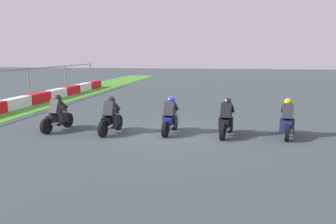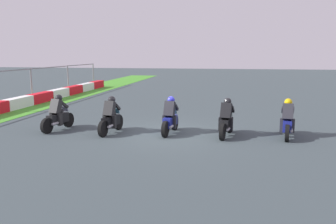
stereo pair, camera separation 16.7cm
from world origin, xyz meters
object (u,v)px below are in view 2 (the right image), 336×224
rider_lane_a (287,122)px  rider_lane_e (58,116)px  rider_lane_b (226,121)px  rider_lane_c (170,118)px  rider_lane_d (111,118)px

rider_lane_a → rider_lane_e: size_ratio=1.01×
rider_lane_b → rider_lane_c: size_ratio=0.99×
rider_lane_a → rider_lane_b: (-0.22, 2.31, 0.00)m
rider_lane_a → rider_lane_c: same height
rider_lane_c → rider_lane_e: size_ratio=1.01×
rider_lane_d → rider_lane_e: size_ratio=1.01×
rider_lane_a → rider_lane_c: size_ratio=1.00×
rider_lane_a → rider_lane_b: same height
rider_lane_b → rider_lane_d: 4.64m
rider_lane_a → rider_lane_b: bearing=103.0°
rider_lane_b → rider_lane_e: size_ratio=1.00×
rider_lane_b → rider_lane_c: 2.25m
rider_lane_a → rider_lane_d: (-0.48, 6.95, 0.00)m
rider_lane_b → rider_lane_e: same height
rider_lane_c → rider_lane_e: same height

